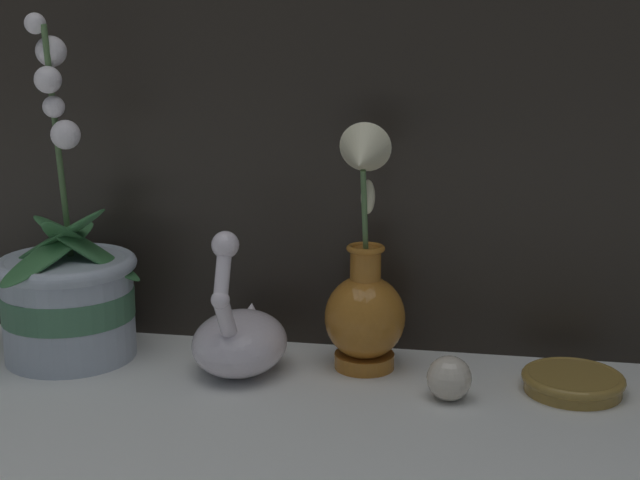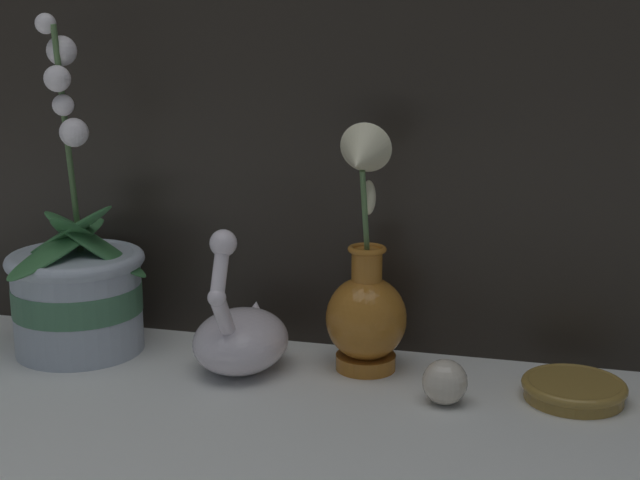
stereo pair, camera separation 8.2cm
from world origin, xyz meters
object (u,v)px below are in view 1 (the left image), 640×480
Objects in this scene: orchid_potted_plant at (68,292)px; amber_dish at (573,381)px; swan_figurine at (240,337)px; glass_sphere at (449,378)px; blue_vase at (365,294)px.

amber_dish is (0.67, -0.01, -0.08)m from orchid_potted_plant.
amber_dish is at bearing 0.95° from swan_figurine.
amber_dish is at bearing 18.75° from glass_sphere.
amber_dish is at bearing -0.48° from orchid_potted_plant.
blue_vase is at bearing 12.72° from swan_figurine.
blue_vase is 0.28m from amber_dish.
amber_dish is (0.42, 0.01, -0.03)m from swan_figurine.
orchid_potted_plant is 1.40× the size of blue_vase.
blue_vase is 0.16m from glass_sphere.
amber_dish is (0.15, 0.05, -0.01)m from glass_sphere.
glass_sphere is (0.27, -0.04, -0.02)m from swan_figurine.
orchid_potted_plant is 8.35× the size of glass_sphere.
swan_figurine reaches higher than amber_dish.
amber_dish is at bearing -6.19° from blue_vase.
orchid_potted_plant is at bearing 179.52° from amber_dish.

